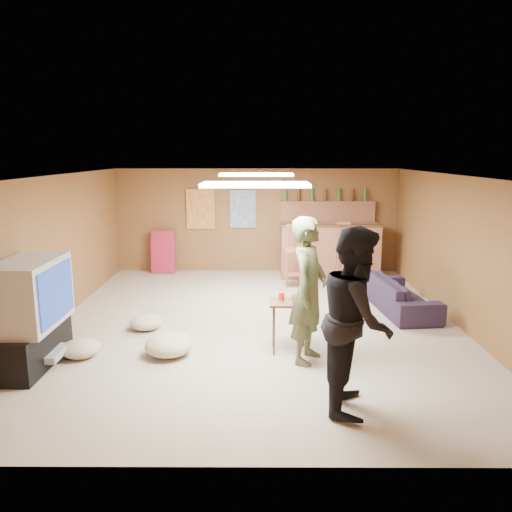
{
  "coord_description": "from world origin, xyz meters",
  "views": [
    {
      "loc": [
        0.04,
        -7.14,
        2.51
      ],
      "look_at": [
        0.0,
        0.2,
        1.0
      ],
      "focal_mm": 35.0,
      "sensor_mm": 36.0,
      "label": 1
    }
  ],
  "objects_px": {
    "bar_counter": "(329,250)",
    "person_black": "(357,319)",
    "tv_body": "(30,293)",
    "sofa": "(401,295)",
    "tray_table": "(289,326)",
    "person_olive": "(309,290)"
  },
  "relations": [
    {
      "from": "bar_counter",
      "to": "person_black",
      "type": "distance_m",
      "value": 5.46
    },
    {
      "from": "tv_body",
      "to": "person_black",
      "type": "xyz_separation_m",
      "value": [
        3.65,
        -0.97,
        0.02
      ]
    },
    {
      "from": "tv_body",
      "to": "sofa",
      "type": "xyz_separation_m",
      "value": [
        5.0,
        2.16,
        -0.64
      ]
    },
    {
      "from": "sofa",
      "to": "tray_table",
      "type": "bearing_deg",
      "value": 126.28
    },
    {
      "from": "person_olive",
      "to": "person_black",
      "type": "bearing_deg",
      "value": -139.92
    },
    {
      "from": "person_olive",
      "to": "person_black",
      "type": "distance_m",
      "value": 1.19
    },
    {
      "from": "sofa",
      "to": "person_olive",
      "type": "bearing_deg",
      "value": 134.09
    },
    {
      "from": "person_black",
      "to": "tray_table",
      "type": "distance_m",
      "value": 1.65
    },
    {
      "from": "bar_counter",
      "to": "person_olive",
      "type": "relative_size",
      "value": 1.12
    },
    {
      "from": "tray_table",
      "to": "sofa",
      "type": "bearing_deg",
      "value": 41.72
    },
    {
      "from": "sofa",
      "to": "tv_body",
      "type": "bearing_deg",
      "value": 107.98
    },
    {
      "from": "person_olive",
      "to": "tv_body",
      "type": "bearing_deg",
      "value": 115.44
    },
    {
      "from": "person_black",
      "to": "tray_table",
      "type": "height_order",
      "value": "person_black"
    },
    {
      "from": "person_black",
      "to": "sofa",
      "type": "xyz_separation_m",
      "value": [
        1.35,
        3.14,
        -0.66
      ]
    },
    {
      "from": "person_olive",
      "to": "sofa",
      "type": "relative_size",
      "value": 0.99
    },
    {
      "from": "person_olive",
      "to": "sofa",
      "type": "bearing_deg",
      "value": -17.91
    },
    {
      "from": "bar_counter",
      "to": "tray_table",
      "type": "xyz_separation_m",
      "value": [
        -1.07,
        -3.99,
        -0.22
      ]
    },
    {
      "from": "tv_body",
      "to": "tray_table",
      "type": "distance_m",
      "value": 3.17
    },
    {
      "from": "tv_body",
      "to": "tray_table",
      "type": "bearing_deg",
      "value": 8.46
    },
    {
      "from": "sofa",
      "to": "person_black",
      "type": "bearing_deg",
      "value": 151.33
    },
    {
      "from": "sofa",
      "to": "tray_table",
      "type": "xyz_separation_m",
      "value": [
        -1.91,
        -1.71,
        0.07
      ]
    },
    {
      "from": "bar_counter",
      "to": "person_black",
      "type": "bearing_deg",
      "value": -95.26
    }
  ]
}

